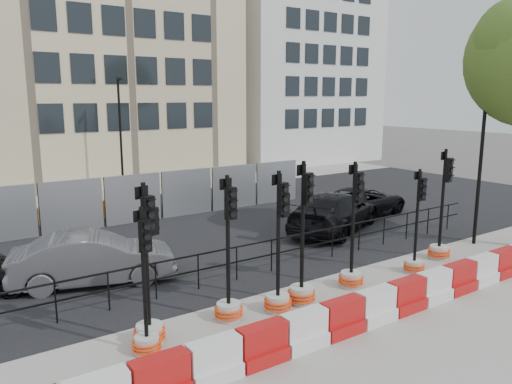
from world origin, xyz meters
TOP-DOWN VIEW (x-y plane):
  - ground at (0.00, 0.00)m, footprint 120.00×120.00m
  - sidewalk_near at (0.00, -3.00)m, footprint 40.00×6.00m
  - road at (0.00, 7.00)m, footprint 40.00×14.00m
  - sidewalk_far at (0.00, 16.00)m, footprint 40.00×4.00m
  - building_cream at (2.00, 21.99)m, footprint 15.00×10.06m
  - building_white at (17.00, 21.99)m, footprint 12.00×9.06m
  - kerb_railing at (0.00, 1.20)m, footprint 18.00×0.04m
  - heras_fencing at (-0.49, 9.71)m, footprint 14.33×1.72m
  - lamp_post_far at (0.50, 14.98)m, footprint 0.12×0.56m
  - lamp_post_near at (7.50, -0.52)m, footprint 0.12×0.56m
  - barrier_row at (-0.00, -2.80)m, footprint 15.70×0.50m
  - traffic_signal_a at (-4.81, -1.18)m, footprint 0.59×0.59m
  - traffic_signal_b at (-4.60, -0.81)m, footprint 0.67×0.67m
  - traffic_signal_c at (-2.67, -0.80)m, footprint 0.67×0.67m
  - traffic_signal_d at (-1.45, -1.07)m, footprint 0.67×0.67m
  - traffic_signal_e at (-0.70, -1.03)m, footprint 0.70×0.70m
  - traffic_signal_f at (1.12, -0.94)m, footprint 0.67×0.67m
  - traffic_signal_g at (3.42, -1.19)m, footprint 0.60×0.60m
  - traffic_signal_h at (5.11, -0.81)m, footprint 0.69×0.69m
  - car_b at (-4.53, 3.22)m, footprint 3.90×5.17m
  - car_c at (4.68, 3.56)m, footprint 6.04×6.78m
  - car_d at (7.30, 4.65)m, footprint 3.57×5.27m

SIDE VIEW (x-z plane):
  - ground at x=0.00m, z-range 0.00..0.00m
  - sidewalk_near at x=0.00m, z-range 0.00..0.02m
  - sidewalk_far at x=0.00m, z-range 0.00..0.02m
  - road at x=0.00m, z-range 0.00..0.03m
  - barrier_row at x=0.00m, z-range -0.03..0.77m
  - traffic_signal_a at x=-4.81m, z-range -0.88..2.13m
  - traffic_signal_g at x=3.42m, z-range -0.90..2.16m
  - car_d at x=7.30m, z-range 0.00..1.28m
  - kerb_railing at x=0.00m, z-range 0.19..1.19m
  - traffic_signal_c at x=-2.67m, z-range -0.99..2.39m
  - heras_fencing at x=-0.49m, z-range -0.29..1.71m
  - car_b at x=-4.53m, z-range 0.00..1.43m
  - traffic_signal_h at x=5.11m, z-range -1.03..2.47m
  - traffic_signal_e at x=-0.70m, z-range -1.05..2.52m
  - car_c at x=4.68m, z-range 0.00..1.50m
  - traffic_signal_d at x=-1.45m, z-range -0.89..2.52m
  - traffic_signal_b at x=-4.60m, z-range -0.89..2.52m
  - traffic_signal_f at x=1.12m, z-range -0.89..2.52m
  - lamp_post_far at x=0.50m, z-range 0.22..6.22m
  - lamp_post_near at x=7.50m, z-range 0.22..6.22m
  - building_white at x=17.00m, z-range 0.00..16.00m
  - building_cream at x=2.00m, z-range 0.00..18.00m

